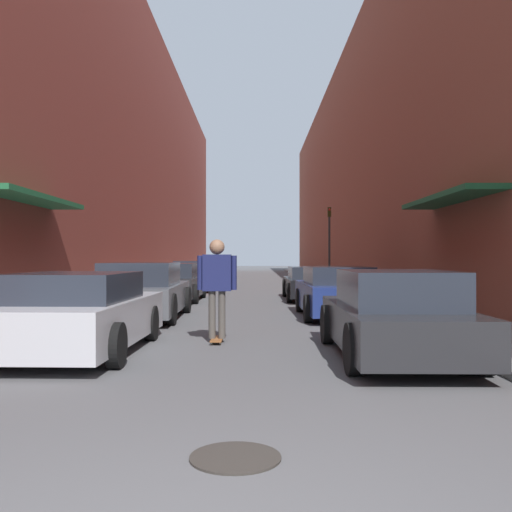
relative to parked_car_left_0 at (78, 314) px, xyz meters
name	(u,v)px	position (x,y,z in m)	size (l,w,h in m)	color
ground	(248,289)	(2.48, 18.27, -0.62)	(136.52, 136.52, 0.00)	#515154
curb_strip_left	(175,282)	(-1.93, 24.48, -0.56)	(1.80, 62.06, 0.12)	gray
curb_strip_right	(325,282)	(6.88, 24.48, -0.56)	(1.80, 62.06, 0.12)	gray
building_row_left	(126,157)	(-4.83, 24.48, 6.78)	(4.90, 62.06, 14.82)	brown
building_row_right	(374,170)	(9.78, 24.48, 6.00)	(4.90, 62.06, 13.26)	brown
parked_car_left_0	(78,314)	(0.00, 0.00, 0.00)	(2.03, 4.28, 1.28)	#B7B7BC
parked_car_left_1	(142,292)	(0.03, 5.02, 0.05)	(2.02, 4.57, 1.39)	#515459
parked_car_left_2	(174,283)	(-0.02, 10.75, 0.01)	(1.96, 4.41, 1.31)	#232326
parked_car_left_3	(195,276)	(0.08, 16.69, 0.02)	(2.00, 4.33, 1.35)	maroon
parked_car_left_4	(204,274)	(0.00, 21.74, 0.00)	(2.03, 4.05, 1.28)	#B7B7BC
parked_car_right_0	(394,316)	(4.94, -0.42, 0.01)	(1.87, 4.38, 1.32)	#232326
parked_car_right_1	(337,292)	(4.89, 5.42, 0.00)	(1.86, 4.21, 1.29)	navy
parked_car_right_2	(312,283)	(4.83, 11.28, -0.04)	(1.92, 4.72, 1.18)	black
skateboarder	(217,279)	(2.14, 1.12, 0.51)	(0.71, 0.78, 1.84)	brown
manhole_cover	(235,457)	(2.68, -4.74, -0.62)	(0.70, 0.70, 0.02)	#332D28
traffic_light	(329,238)	(6.30, 17.80, 1.79)	(0.16, 0.22, 3.75)	#2D2D2D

